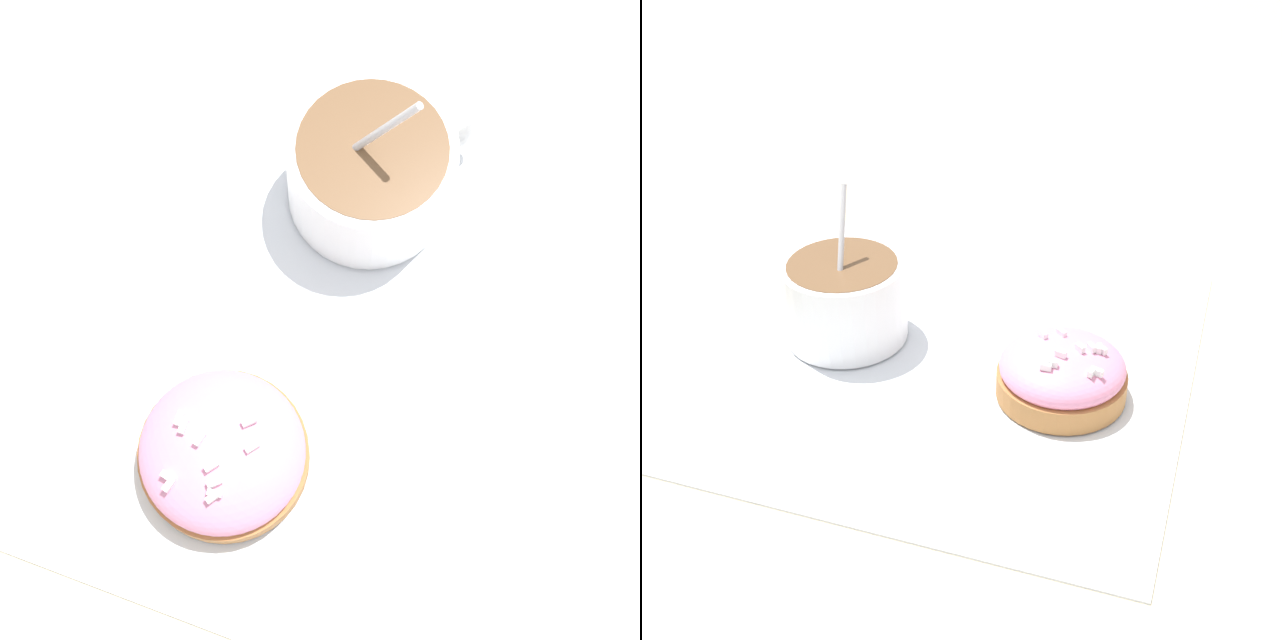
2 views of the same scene
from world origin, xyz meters
TOP-DOWN VIEW (x-y plane):
  - ground_plane at (0.00, 0.00)m, footprint 3.00×3.00m
  - paper_napkin at (0.00, 0.00)m, footprint 0.33×0.34m
  - coffee_cup at (-0.08, 0.00)m, footprint 0.10×0.09m
  - frosted_pastry at (0.08, -0.01)m, footprint 0.09×0.09m

SIDE VIEW (x-z plane):
  - ground_plane at x=0.00m, z-range 0.00..0.00m
  - paper_napkin at x=0.00m, z-range 0.00..0.00m
  - frosted_pastry at x=0.08m, z-range 0.00..0.04m
  - coffee_cup at x=-0.08m, z-range -0.02..0.09m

